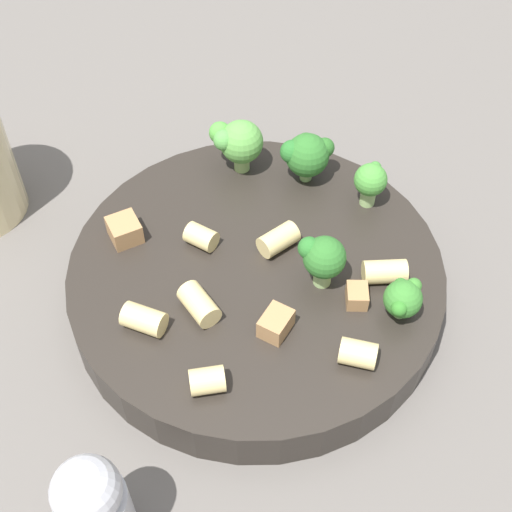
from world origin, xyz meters
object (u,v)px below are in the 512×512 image
object	(u,v)px
chicken_chunk_0	(357,296)
chicken_chunk_1	(276,324)
rigatoni_6	(207,381)
chicken_chunk_2	(125,230)
broccoli_floret_4	(307,154)
rigatoni_0	(144,319)
broccoli_floret_3	(371,181)
rigatoni_2	(199,304)
rigatoni_5	(201,237)
broccoli_floret_2	(403,298)
broccoli_floret_0	(323,257)
rigatoni_1	(385,272)
pasta_bowl	(256,278)
broccoli_floret_1	(233,142)
rigatoni_3	(278,240)
pepper_shaker	(95,510)
rigatoni_4	(358,353)

from	to	relation	value
chicken_chunk_0	chicken_chunk_1	xyz separation A→B (m)	(-0.05, -0.02, 0.00)
rigatoni_6	chicken_chunk_2	world-z (taller)	same
broccoli_floret_4	rigatoni_0	size ratio (longest dim) A/B	1.53
broccoli_floret_3	rigatoni_2	size ratio (longest dim) A/B	1.23
rigatoni_5	rigatoni_6	distance (m)	0.11
broccoli_floret_2	chicken_chunk_0	size ratio (longest dim) A/B	1.76
broccoli_floret_0	rigatoni_1	bearing A→B (deg)	-4.71
broccoli_floret_3	broccoli_floret_4	distance (m)	0.05
broccoli_floret_3	broccoli_floret_4	world-z (taller)	broccoli_floret_4
broccoli_floret_0	rigatoni_6	world-z (taller)	broccoli_floret_0
pasta_bowl	broccoli_floret_3	distance (m)	0.10
broccoli_floret_0	broccoli_floret_3	size ratio (longest dim) A/B	1.12
broccoli_floret_1	rigatoni_3	distance (m)	0.09
rigatoni_2	pepper_shaker	size ratio (longest dim) A/B	0.33
broccoli_floret_0	rigatoni_5	distance (m)	0.09
broccoli_floret_4	rigatoni_2	world-z (taller)	broccoli_floret_4
rigatoni_2	rigatoni_5	bearing A→B (deg)	85.17
chicken_chunk_1	rigatoni_3	bearing A→B (deg)	81.20
broccoli_floret_0	rigatoni_5	xyz separation A→B (m)	(-0.07, 0.04, -0.02)
pasta_bowl	broccoli_floret_0	world-z (taller)	broccoli_floret_0
rigatoni_4	rigatoni_6	bearing A→B (deg)	-174.70
pasta_bowl	broccoli_floret_3	xyz separation A→B (m)	(0.09, 0.05, 0.03)
rigatoni_0	rigatoni_3	world-z (taller)	same
rigatoni_4	rigatoni_5	size ratio (longest dim) A/B	1.06
rigatoni_6	pepper_shaker	size ratio (longest dim) A/B	0.24
rigatoni_4	chicken_chunk_0	bearing A→B (deg)	78.84
chicken_chunk_1	chicken_chunk_2	bearing A→B (deg)	136.63
rigatoni_3	pepper_shaker	size ratio (longest dim) A/B	0.31
pasta_bowl	rigatoni_2	distance (m)	0.06
rigatoni_6	chicken_chunk_0	world-z (taller)	rigatoni_6
rigatoni_2	pepper_shaker	world-z (taller)	pepper_shaker
pepper_shaker	chicken_chunk_2	bearing A→B (deg)	86.11
rigatoni_4	chicken_chunk_2	xyz separation A→B (m)	(-0.14, 0.11, -0.00)
broccoli_floret_3	chicken_chunk_2	world-z (taller)	broccoli_floret_3
rigatoni_5	rigatoni_0	bearing A→B (deg)	-121.33
broccoli_floret_3	chicken_chunk_2	size ratio (longest dim) A/B	1.62
pasta_bowl	rigatoni_4	distance (m)	0.10
rigatoni_0	rigatoni_6	world-z (taller)	same
chicken_chunk_1	chicken_chunk_2	xyz separation A→B (m)	(-0.09, 0.09, 0.00)
chicken_chunk_0	rigatoni_5	bearing A→B (deg)	147.96
rigatoni_6	pepper_shaker	distance (m)	0.09
pasta_bowl	chicken_chunk_0	bearing A→B (deg)	-31.07
chicken_chunk_1	broccoli_floret_2	bearing A→B (deg)	2.26
broccoli_floret_4	chicken_chunk_1	bearing A→B (deg)	-106.43
chicken_chunk_0	chicken_chunk_1	size ratio (longest dim) A/B	0.78
broccoli_floret_1	rigatoni_0	xyz separation A→B (m)	(-0.07, -0.14, -0.02)
rigatoni_5	pepper_shaker	world-z (taller)	pepper_shaker
broccoli_floret_1	broccoli_floret_3	distance (m)	0.10
broccoli_floret_2	rigatoni_1	xyz separation A→B (m)	(-0.00, 0.03, -0.01)
rigatoni_6	rigatoni_2	bearing A→B (deg)	91.46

